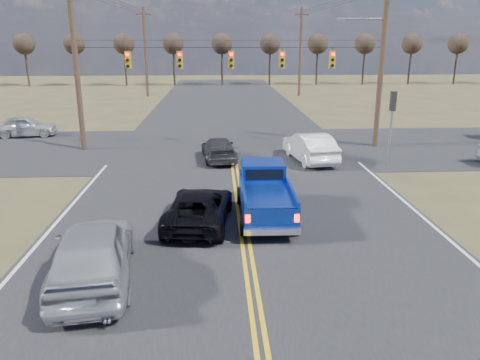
{
  "coord_description": "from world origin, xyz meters",
  "views": [
    {
      "loc": [
        -0.9,
        -10.28,
        6.42
      ],
      "look_at": [
        -0.08,
        6.08,
        1.5
      ],
      "focal_mm": 35.0,
      "sensor_mm": 36.0,
      "label": 1
    }
  ],
  "objects_px": {
    "black_suv": "(199,207)",
    "silver_suv": "(93,252)",
    "dgrey_car_queue": "(219,149)",
    "pickup_truck": "(265,194)",
    "white_car_queue": "(310,147)",
    "cross_car_west": "(25,126)"
  },
  "relations": [
    {
      "from": "silver_suv",
      "to": "dgrey_car_queue",
      "type": "relative_size",
      "value": 1.21
    },
    {
      "from": "silver_suv",
      "to": "white_car_queue",
      "type": "distance_m",
      "value": 15.61
    },
    {
      "from": "white_car_queue",
      "to": "cross_car_west",
      "type": "height_order",
      "value": "white_car_queue"
    },
    {
      "from": "pickup_truck",
      "to": "white_car_queue",
      "type": "height_order",
      "value": "pickup_truck"
    },
    {
      "from": "black_suv",
      "to": "dgrey_car_queue",
      "type": "relative_size",
      "value": 1.08
    },
    {
      "from": "silver_suv",
      "to": "dgrey_car_queue",
      "type": "bearing_deg",
      "value": -112.7
    },
    {
      "from": "black_suv",
      "to": "cross_car_west",
      "type": "distance_m",
      "value": 20.88
    },
    {
      "from": "pickup_truck",
      "to": "black_suv",
      "type": "relative_size",
      "value": 1.09
    },
    {
      "from": "black_suv",
      "to": "cross_car_west",
      "type": "bearing_deg",
      "value": -46.35
    },
    {
      "from": "white_car_queue",
      "to": "cross_car_west",
      "type": "relative_size",
      "value": 1.16
    },
    {
      "from": "pickup_truck",
      "to": "cross_car_west",
      "type": "relative_size",
      "value": 1.2
    },
    {
      "from": "black_suv",
      "to": "dgrey_car_queue",
      "type": "xyz_separation_m",
      "value": [
        0.78,
        9.44,
        -0.02
      ]
    },
    {
      "from": "black_suv",
      "to": "white_car_queue",
      "type": "height_order",
      "value": "white_car_queue"
    },
    {
      "from": "white_car_queue",
      "to": "dgrey_car_queue",
      "type": "bearing_deg",
      "value": -14.2
    },
    {
      "from": "silver_suv",
      "to": "black_suv",
      "type": "bearing_deg",
      "value": -132.02
    },
    {
      "from": "cross_car_west",
      "to": "black_suv",
      "type": "bearing_deg",
      "value": -152.26
    },
    {
      "from": "black_suv",
      "to": "dgrey_car_queue",
      "type": "bearing_deg",
      "value": -88.01
    },
    {
      "from": "silver_suv",
      "to": "dgrey_car_queue",
      "type": "xyz_separation_m",
      "value": [
        3.52,
        13.52,
        -0.26
      ]
    },
    {
      "from": "pickup_truck",
      "to": "white_car_queue",
      "type": "bearing_deg",
      "value": 69.06
    },
    {
      "from": "black_suv",
      "to": "silver_suv",
      "type": "bearing_deg",
      "value": 62.79
    },
    {
      "from": "white_car_queue",
      "to": "dgrey_car_queue",
      "type": "relative_size",
      "value": 1.13
    },
    {
      "from": "black_suv",
      "to": "white_car_queue",
      "type": "bearing_deg",
      "value": -115.98
    }
  ]
}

